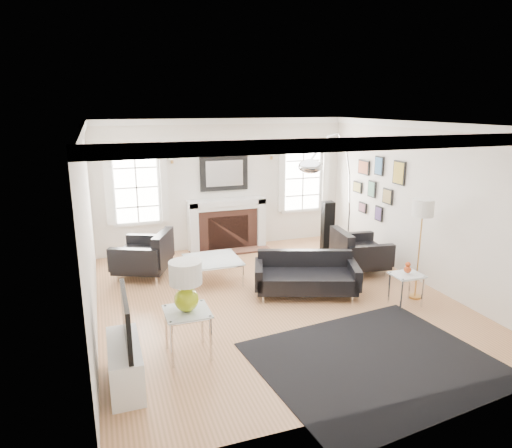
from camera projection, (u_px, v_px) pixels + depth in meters
name	position (u px, v px, depth m)	size (l,w,h in m)	color
floor	(273.00, 297.00, 7.51)	(6.00, 6.00, 0.00)	#A26F44
back_wall	(224.00, 184.00, 9.89)	(5.50, 0.04, 2.80)	white
front_wall	(387.00, 283.00, 4.41)	(5.50, 0.04, 2.80)	white
left_wall	(88.00, 230.00, 6.28)	(0.04, 6.00, 2.80)	white
right_wall	(420.00, 203.00, 8.02)	(0.04, 6.00, 2.80)	white
ceiling	(275.00, 124.00, 6.80)	(5.50, 6.00, 0.02)	white
crown_molding	(275.00, 128.00, 6.81)	(5.50, 6.00, 0.12)	white
fireplace	(227.00, 225.00, 9.92)	(1.70, 0.69, 1.11)	white
mantel_mirror	(224.00, 173.00, 9.79)	(1.05, 0.07, 0.75)	black
window_left	(136.00, 187.00, 9.24)	(1.24, 0.15, 1.62)	white
window_right	(303.00, 178.00, 10.42)	(1.24, 0.15, 1.62)	white
gallery_wall	(377.00, 184.00, 9.16)	(0.04, 1.73, 1.29)	black
tv_unit	(125.00, 358.00, 5.09)	(0.35, 1.00, 1.09)	white
area_rug	(375.00, 362.00, 5.61)	(2.79, 2.33, 0.01)	black
sofa	(306.00, 276.00, 7.61)	(1.86, 1.29, 0.56)	black
armchair_left	(146.00, 256.00, 8.37)	(1.24, 1.31, 0.69)	black
armchair_right	(357.00, 253.00, 8.58)	(1.01, 1.10, 0.67)	black
coffee_table	(213.00, 261.00, 8.11)	(0.94, 0.94, 0.42)	silver
side_table_left	(187.00, 319.00, 5.66)	(0.55, 0.55, 0.61)	silver
nesting_table	(406.00, 281.00, 7.13)	(0.47, 0.39, 0.52)	silver
gourd_lamp	(186.00, 283.00, 5.54)	(0.40, 0.40, 0.64)	#A6BD17
orange_vase	(408.00, 268.00, 7.07)	(0.11, 0.11, 0.18)	#BB4218
arc_floor_lamp	(332.00, 197.00, 8.27)	(1.90, 1.76, 2.68)	silver
stick_floor_lamp	(423.00, 213.00, 7.14)	(0.33, 0.33, 1.65)	#C48E44
speaker_tower	(327.00, 229.00, 9.51)	(0.23, 0.23, 1.14)	black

